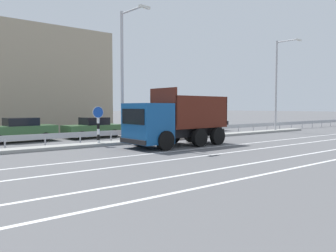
% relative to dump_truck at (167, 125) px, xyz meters
% --- Properties ---
extents(ground_plane, '(320.00, 320.00, 0.00)m').
position_rel_dump_truck_xyz_m(ground_plane, '(1.61, 1.30, -1.27)').
color(ground_plane, '#565659').
extents(lane_strip_0, '(60.75, 0.16, 0.01)m').
position_rel_dump_truck_xyz_m(lane_strip_0, '(0.83, -1.77, -1.27)').
color(lane_strip_0, silver).
rests_on(lane_strip_0, ground_plane).
extents(lane_strip_1, '(60.75, 0.16, 0.01)m').
position_rel_dump_truck_xyz_m(lane_strip_1, '(0.83, -3.84, -1.27)').
color(lane_strip_1, silver).
rests_on(lane_strip_1, ground_plane).
extents(lane_strip_2, '(60.75, 0.16, 0.01)m').
position_rel_dump_truck_xyz_m(lane_strip_2, '(0.83, -6.53, -1.27)').
color(lane_strip_2, silver).
rests_on(lane_strip_2, ground_plane).
extents(lane_strip_3, '(60.75, 0.16, 0.01)m').
position_rel_dump_truck_xyz_m(lane_strip_3, '(0.83, -8.15, -1.27)').
color(lane_strip_3, silver).
rests_on(lane_strip_3, ground_plane).
extents(median_island, '(33.41, 1.10, 0.18)m').
position_rel_dump_truck_xyz_m(median_island, '(1.61, 2.87, -1.18)').
color(median_island, gray).
rests_on(median_island, ground_plane).
extents(median_guardrail, '(60.75, 0.09, 0.78)m').
position_rel_dump_truck_xyz_m(median_guardrail, '(1.61, 3.98, -0.70)').
color(median_guardrail, '#9EA0A5').
rests_on(median_guardrail, ground_plane).
extents(dump_truck, '(6.51, 2.86, 3.35)m').
position_rel_dump_truck_xyz_m(dump_truck, '(0.00, 0.00, 0.00)').
color(dump_truck, '#144C8C').
rests_on(dump_truck, ground_plane).
extents(median_road_sign, '(0.69, 0.16, 2.32)m').
position_rel_dump_truck_xyz_m(median_road_sign, '(-2.91, 2.87, -0.06)').
color(median_road_sign, white).
rests_on(median_road_sign, ground_plane).
extents(street_lamp_1, '(0.71, 2.43, 8.05)m').
position_rel_dump_truck_xyz_m(street_lamp_1, '(-1.31, 2.58, 3.26)').
color(street_lamp_1, '#ADADB2').
rests_on(street_lamp_1, ground_plane).
extents(street_lamp_2, '(0.71, 2.26, 8.31)m').
position_rel_dump_truck_xyz_m(street_lamp_2, '(14.89, 2.73, 3.37)').
color(street_lamp_2, '#ADADB2').
rests_on(street_lamp_2, ground_plane).
extents(parked_car_3, '(4.71, 2.00, 1.59)m').
position_rel_dump_truck_xyz_m(parked_car_3, '(-6.06, 7.91, -0.48)').
color(parked_car_3, '#335B33').
rests_on(parked_car_3, ground_plane).
extents(parked_car_4, '(4.36, 2.13, 1.51)m').
position_rel_dump_truck_xyz_m(parked_car_4, '(-0.93, 7.83, -0.51)').
color(parked_car_4, '#335B33').
rests_on(parked_car_4, ground_plane).
extents(parked_car_5, '(4.48, 1.86, 1.63)m').
position_rel_dump_truck_xyz_m(parked_car_5, '(4.22, 7.43, -0.46)').
color(parked_car_5, gray).
rests_on(parked_car_5, ground_plane).
extents(parked_car_6, '(4.73, 1.94, 1.47)m').
position_rel_dump_truck_xyz_m(parked_car_6, '(10.35, 7.53, -0.53)').
color(parked_car_6, black).
rests_on(parked_car_6, ground_plane).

